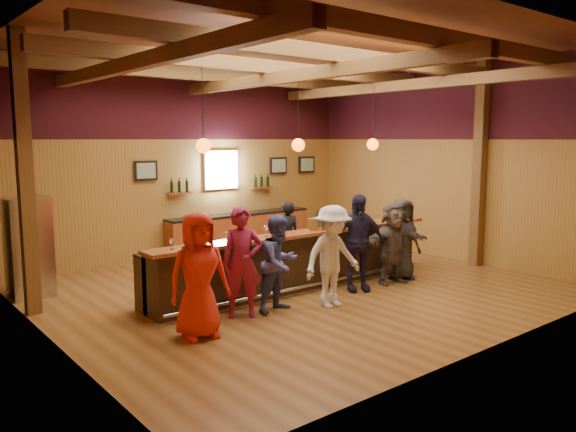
{
  "coord_description": "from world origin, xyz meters",
  "views": [
    {
      "loc": [
        -6.66,
        -7.97,
        2.81
      ],
      "look_at": [
        0.0,
        0.3,
        1.35
      ],
      "focal_mm": 35.0,
      "sensor_mm": 36.0,
      "label": 1
    }
  ],
  "objects_px": {
    "bartender": "(287,237)",
    "ice_bucket": "(313,224)",
    "customer_white": "(332,256)",
    "back_bar_cabinet": "(240,232)",
    "customer_navy": "(357,243)",
    "customer_denim": "(280,263)",
    "customer_orange": "(199,275)",
    "customer_redvest": "(242,262)",
    "stainless_fridge": "(29,247)",
    "customer_brown": "(393,243)",
    "customer_dark": "(402,239)",
    "bar_counter": "(294,260)",
    "bottle_a": "(318,221)"
  },
  "relations": [
    {
      "from": "customer_orange",
      "to": "bartender",
      "type": "relative_size",
      "value": 1.19
    },
    {
      "from": "customer_white",
      "to": "customer_dark",
      "type": "relative_size",
      "value": 1.05
    },
    {
      "from": "customer_redvest",
      "to": "bottle_a",
      "type": "bearing_deg",
      "value": 49.42
    },
    {
      "from": "stainless_fridge",
      "to": "customer_denim",
      "type": "bearing_deg",
      "value": -49.79
    },
    {
      "from": "customer_orange",
      "to": "customer_redvest",
      "type": "distance_m",
      "value": 1.08
    },
    {
      "from": "customer_brown",
      "to": "bar_counter",
      "type": "bearing_deg",
      "value": 155.6
    },
    {
      "from": "bartender",
      "to": "customer_redvest",
      "type": "bearing_deg",
      "value": 61.21
    },
    {
      "from": "customer_brown",
      "to": "stainless_fridge",
      "type": "bearing_deg",
      "value": 156.65
    },
    {
      "from": "back_bar_cabinet",
      "to": "customer_redvest",
      "type": "xyz_separation_m",
      "value": [
        -3.0,
        -4.5,
        0.41
      ]
    },
    {
      "from": "bar_counter",
      "to": "back_bar_cabinet",
      "type": "distance_m",
      "value": 3.76
    },
    {
      "from": "ice_bucket",
      "to": "bottle_a",
      "type": "xyz_separation_m",
      "value": [
        0.22,
        0.12,
        0.02
      ]
    },
    {
      "from": "back_bar_cabinet",
      "to": "customer_white",
      "type": "height_order",
      "value": "customer_white"
    },
    {
      "from": "back_bar_cabinet",
      "to": "customer_navy",
      "type": "xyz_separation_m",
      "value": [
        -0.46,
        -4.54,
        0.43
      ]
    },
    {
      "from": "customer_navy",
      "to": "bartender",
      "type": "distance_m",
      "value": 2.01
    },
    {
      "from": "stainless_fridge",
      "to": "bottle_a",
      "type": "xyz_separation_m",
      "value": [
        4.57,
        -2.62,
        0.34
      ]
    },
    {
      "from": "customer_redvest",
      "to": "customer_brown",
      "type": "relative_size",
      "value": 1.1
    },
    {
      "from": "stainless_fridge",
      "to": "customer_navy",
      "type": "distance_m",
      "value": 5.93
    },
    {
      "from": "customer_dark",
      "to": "ice_bucket",
      "type": "bearing_deg",
      "value": 175.24
    },
    {
      "from": "customer_redvest",
      "to": "customer_orange",
      "type": "bearing_deg",
      "value": -127.91
    },
    {
      "from": "bar_counter",
      "to": "customer_orange",
      "type": "distance_m",
      "value": 3.13
    },
    {
      "from": "stainless_fridge",
      "to": "customer_orange",
      "type": "xyz_separation_m",
      "value": [
        1.3,
        -3.76,
        0.0
      ]
    },
    {
      "from": "customer_brown",
      "to": "customer_redvest",
      "type": "bearing_deg",
      "value": -174.02
    },
    {
      "from": "customer_brown",
      "to": "bartender",
      "type": "bearing_deg",
      "value": 123.3
    },
    {
      "from": "customer_orange",
      "to": "customer_white",
      "type": "bearing_deg",
      "value": 6.11
    },
    {
      "from": "stainless_fridge",
      "to": "customer_white",
      "type": "bearing_deg",
      "value": -45.63
    },
    {
      "from": "bar_counter",
      "to": "customer_navy",
      "type": "distance_m",
      "value": 1.27
    },
    {
      "from": "customer_navy",
      "to": "bar_counter",
      "type": "bearing_deg",
      "value": 153.58
    },
    {
      "from": "customer_orange",
      "to": "customer_white",
      "type": "height_order",
      "value": "customer_orange"
    },
    {
      "from": "customer_redvest",
      "to": "bartender",
      "type": "xyz_separation_m",
      "value": [
        2.48,
        1.95,
        -0.13
      ]
    },
    {
      "from": "bar_counter",
      "to": "customer_redvest",
      "type": "bearing_deg",
      "value": -152.94
    },
    {
      "from": "customer_redvest",
      "to": "customer_denim",
      "type": "distance_m",
      "value": 0.67
    },
    {
      "from": "bartender",
      "to": "ice_bucket",
      "type": "xyz_separation_m",
      "value": [
        -0.42,
        -1.32,
        0.46
      ]
    },
    {
      "from": "customer_denim",
      "to": "customer_dark",
      "type": "distance_m",
      "value": 3.21
    },
    {
      "from": "customer_brown",
      "to": "ice_bucket",
      "type": "height_order",
      "value": "customer_brown"
    },
    {
      "from": "back_bar_cabinet",
      "to": "customer_denim",
      "type": "bearing_deg",
      "value": -116.9
    },
    {
      "from": "customer_redvest",
      "to": "bar_counter",
      "type": "bearing_deg",
      "value": 58.06
    },
    {
      "from": "customer_denim",
      "to": "ice_bucket",
      "type": "height_order",
      "value": "customer_denim"
    },
    {
      "from": "customer_white",
      "to": "customer_dark",
      "type": "xyz_separation_m",
      "value": [
        2.38,
        0.5,
        -0.04
      ]
    },
    {
      "from": "stainless_fridge",
      "to": "customer_navy",
      "type": "height_order",
      "value": "customer_navy"
    },
    {
      "from": "customer_redvest",
      "to": "bartender",
      "type": "distance_m",
      "value": 3.16
    },
    {
      "from": "bartender",
      "to": "customer_dark",
      "type": "bearing_deg",
      "value": 148.37
    },
    {
      "from": "bartender",
      "to": "bottle_a",
      "type": "xyz_separation_m",
      "value": [
        -0.2,
        -1.2,
        0.49
      ]
    },
    {
      "from": "stainless_fridge",
      "to": "customer_brown",
      "type": "bearing_deg",
      "value": -31.19
    },
    {
      "from": "stainless_fridge",
      "to": "bottle_a",
      "type": "bearing_deg",
      "value": -29.8
    },
    {
      "from": "customer_white",
      "to": "ice_bucket",
      "type": "height_order",
      "value": "customer_white"
    },
    {
      "from": "customer_denim",
      "to": "customer_white",
      "type": "xyz_separation_m",
      "value": [
        0.83,
        -0.37,
        0.06
      ]
    },
    {
      "from": "customer_denim",
      "to": "customer_white",
      "type": "height_order",
      "value": "customer_white"
    },
    {
      "from": "customer_white",
      "to": "customer_navy",
      "type": "bearing_deg",
      "value": 26.17
    },
    {
      "from": "back_bar_cabinet",
      "to": "customer_white",
      "type": "bearing_deg",
      "value": -106.85
    },
    {
      "from": "back_bar_cabinet",
      "to": "stainless_fridge",
      "type": "bearing_deg",
      "value": -168.07
    }
  ]
}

